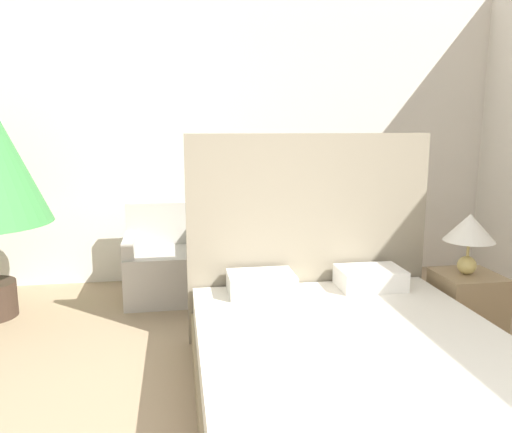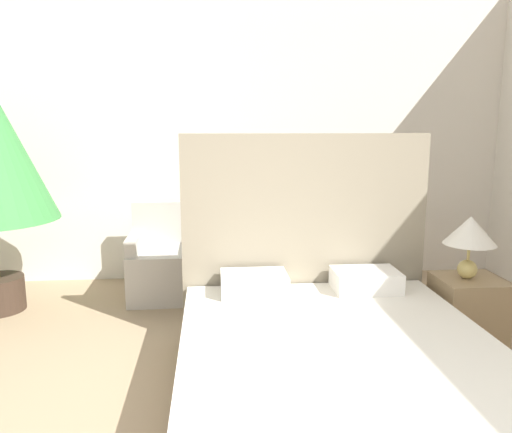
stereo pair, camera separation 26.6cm
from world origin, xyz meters
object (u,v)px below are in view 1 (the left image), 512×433
Objects in this scene: armchair_near_window_left at (163,269)px; bed at (347,354)px; armchair_near_window_right at (265,264)px; side_table at (215,273)px; table_lamp at (469,231)px; nightstand at (466,307)px.

bed is at bearing -60.60° from armchair_near_window_left.
armchair_near_window_right is (0.94, -0.00, 0.00)m from armchair_near_window_left.
bed is 4.62× the size of side_table.
armchair_near_window_right is 1.85m from table_lamp.
nightstand is at bearing 29.06° from bed.
table_lamp is at bearing -37.84° from armchair_near_window_right.
armchair_near_window_left is (-1.09, 1.88, 0.00)m from bed.
nightstand is (1.12, 0.62, -0.02)m from bed.
table_lamp is (2.19, -1.25, 0.54)m from armchair_near_window_left.
armchair_near_window_right is 0.47m from side_table.
bed reaches higher than nightstand.
nightstand is (2.21, -1.25, -0.02)m from armchair_near_window_left.
table_lamp reaches higher than armchair_near_window_right.
side_table is (0.47, -0.03, -0.06)m from armchair_near_window_left.
nightstand is at bearing -16.29° from table_lamp.
armchair_near_window_left is 0.94m from armchair_near_window_right.
armchair_near_window_right is at bearing 135.48° from nightstand.
armchair_near_window_left is at bearing 176.64° from side_table.
armchair_near_window_right is 1.90× the size of table_lamp.
armchair_near_window_left reaches higher than side_table.
bed is 2.40× the size of armchair_near_window_left.
side_table is at bearing -169.68° from armchair_near_window_right.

